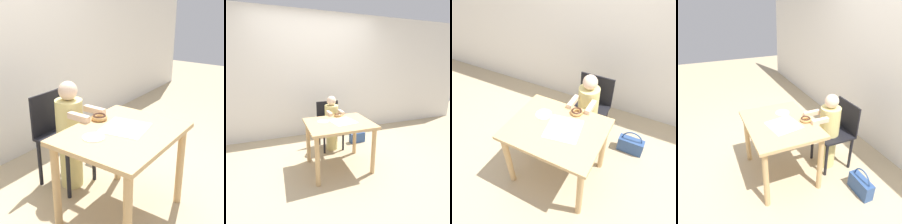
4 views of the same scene
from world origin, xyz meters
TOP-DOWN VIEW (x-y plane):
  - ground_plane at (0.00, 0.00)m, footprint 12.00×12.00m
  - dining_table at (0.00, 0.00)m, footprint 0.92×0.73m
  - chair at (0.08, 0.71)m, footprint 0.41×0.41m
  - child_figure at (0.08, 0.60)m, footprint 0.25×0.42m
  - donut at (0.08, 0.27)m, footprint 0.13×0.13m
  - napkin at (0.07, 0.02)m, footprint 0.37×0.37m
  - handbag at (0.65, 0.69)m, footprint 0.30×0.11m
  - plate at (-0.20, 0.11)m, footprint 0.16×0.16m

SIDE VIEW (x-z plane):
  - ground_plane at x=0.00m, z-range 0.00..0.00m
  - handbag at x=0.65m, z-range -0.05..0.27m
  - chair at x=0.08m, z-range 0.04..0.88m
  - child_figure at x=0.08m, z-range 0.00..0.99m
  - dining_table at x=0.00m, z-range 0.24..0.95m
  - napkin at x=0.07m, z-range 0.72..0.72m
  - plate at x=-0.20m, z-range 0.72..0.72m
  - donut at x=0.08m, z-range 0.72..0.76m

